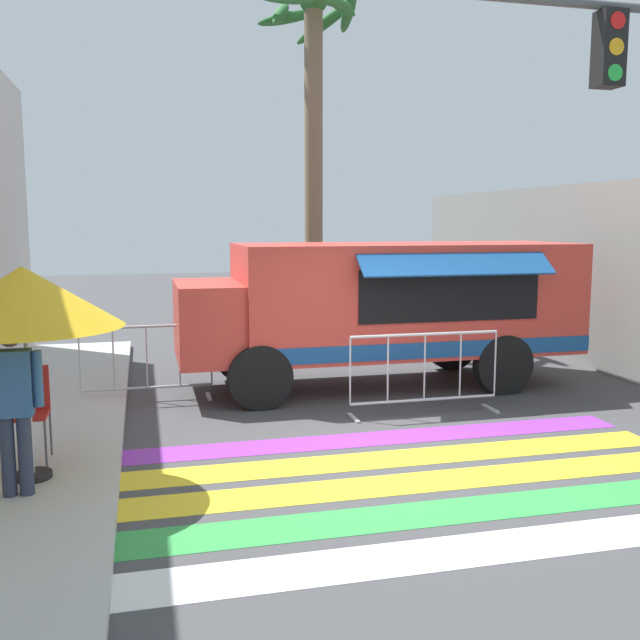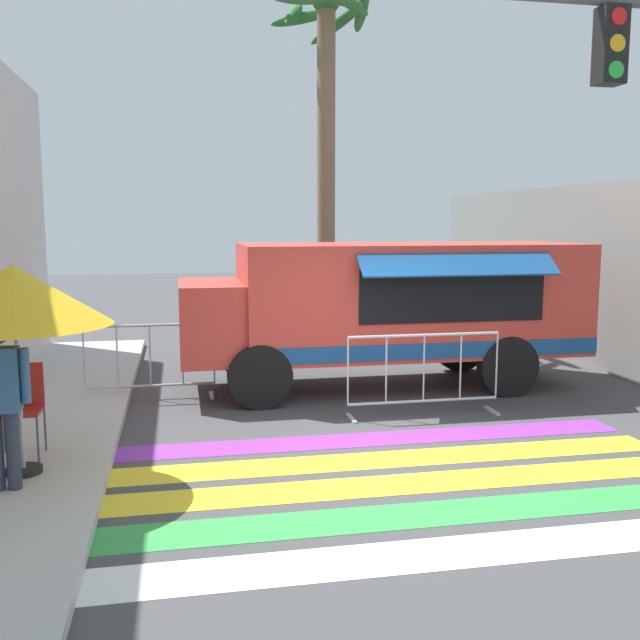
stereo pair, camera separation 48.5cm
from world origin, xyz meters
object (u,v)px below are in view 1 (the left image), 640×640
at_px(barricade_front, 424,374).
at_px(barricade_side, 147,364).
at_px(palm_tree, 312,105).
at_px(patio_umbrella, 23,298).
at_px(vendor_person, 13,399).
at_px(folding_chair, 26,404).
at_px(food_truck, 376,303).

relative_size(barricade_front, barricade_side, 1.13).
distance_m(barricade_front, palm_tree, 7.53).
distance_m(patio_umbrella, vendor_person, 0.99).
bearing_deg(barricade_front, barricade_side, 155.66).
bearing_deg(vendor_person, patio_umbrella, 81.75).
bearing_deg(vendor_person, folding_chair, 93.57).
bearing_deg(patio_umbrella, folding_chair, 101.44).
height_order(vendor_person, barricade_front, vendor_person).
height_order(patio_umbrella, palm_tree, palm_tree).
height_order(food_truck, folding_chair, food_truck).
bearing_deg(barricade_front, food_truck, 93.68).
bearing_deg(folding_chair, palm_tree, 48.64).
bearing_deg(palm_tree, vendor_person, -120.31).
bearing_deg(barricade_side, vendor_person, -107.64).
xyz_separation_m(folding_chair, vendor_person, (0.05, -1.03, 0.30)).
distance_m(vendor_person, barricade_front, 5.36).
xyz_separation_m(food_truck, patio_umbrella, (-4.72, -3.45, 0.56)).
relative_size(patio_umbrella, palm_tree, 0.28).
height_order(folding_chair, palm_tree, palm_tree).
bearing_deg(food_truck, folding_chair, -149.51).
distance_m(folding_chair, palm_tree, 9.63).
bearing_deg(palm_tree, barricade_front, -88.63).
height_order(food_truck, palm_tree, palm_tree).
bearing_deg(barricade_front, vendor_person, -156.65).
height_order(food_truck, barricade_front, food_truck).
relative_size(patio_umbrella, barricade_front, 0.98).
bearing_deg(palm_tree, patio_umbrella, -121.32).
distance_m(patio_umbrella, barricade_front, 5.30).
bearing_deg(patio_umbrella, palm_tree, 58.68).
xyz_separation_m(folding_chair, palm_tree, (4.81, 7.11, 4.35)).
distance_m(barricade_front, barricade_side, 4.06).
xyz_separation_m(patio_umbrella, barricade_side, (1.14, 3.36, -1.36)).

